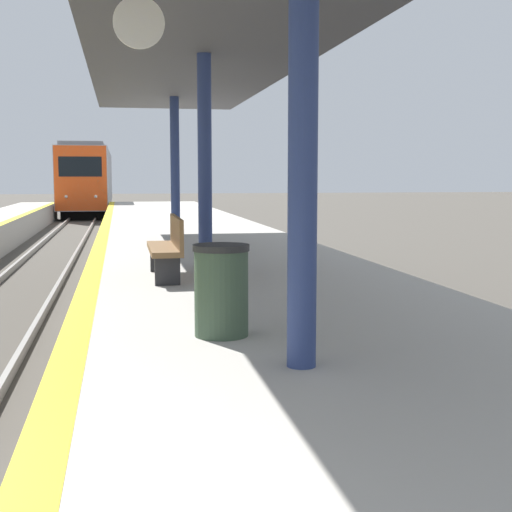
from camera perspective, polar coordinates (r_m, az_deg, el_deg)
train at (r=52.04m, az=-13.20°, el=5.98°), size 2.90×23.27×4.44m
station_canopy at (r=12.20m, az=-4.19°, el=16.00°), size 3.89×19.57×3.73m
trash_bin at (r=6.81m, az=-2.80°, el=-2.73°), size 0.54×0.54×0.88m
bench at (r=10.73m, az=-7.01°, el=0.87°), size 0.44×1.84×0.92m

